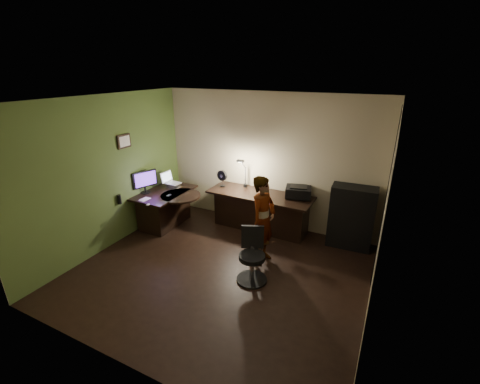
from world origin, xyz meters
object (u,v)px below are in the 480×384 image
at_px(desk_right, 259,212).
at_px(monitor, 145,185).
at_px(person, 263,220).
at_px(cabinet, 351,217).
at_px(office_chair, 252,257).
at_px(desk_left, 166,208).

relative_size(desk_right, monitor, 4.09).
xyz_separation_m(desk_right, person, (0.49, -1.02, 0.37)).
bearing_deg(cabinet, monitor, -168.17).
relative_size(monitor, person, 0.33).
relative_size(desk_right, office_chair, 2.44).
xyz_separation_m(desk_left, office_chair, (2.39, -0.96, 0.06)).
bearing_deg(desk_right, office_chair, -69.46).
bearing_deg(monitor, desk_right, 41.59).
xyz_separation_m(desk_left, person, (2.32, -0.37, 0.39)).
bearing_deg(monitor, person, 16.30).
height_order(desk_left, office_chair, office_chair).
relative_size(cabinet, person, 0.76).
bearing_deg(desk_left, person, -9.52).
xyz_separation_m(desk_left, monitor, (-0.32, -0.20, 0.53)).
relative_size(desk_left, office_chair, 1.50).
xyz_separation_m(desk_left, cabinet, (3.57, 0.80, 0.21)).
height_order(desk_right, office_chair, office_chair).
bearing_deg(desk_right, monitor, -157.02).
bearing_deg(office_chair, cabinet, 33.65).
relative_size(cabinet, monitor, 2.28).
distance_m(desk_left, office_chair, 2.58).
distance_m(cabinet, monitor, 4.03).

